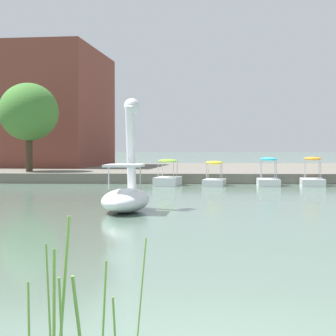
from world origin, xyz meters
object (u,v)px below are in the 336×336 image
at_px(swan_boat, 126,191).
at_px(pedal_boat_cyan, 268,178).
at_px(tree_broadleaf_right, 29,112).
at_px(pedal_boat_orange, 312,178).
at_px(pedal_boat_yellow, 214,179).
at_px(pedal_boat_lime, 168,177).

bearing_deg(swan_boat, pedal_boat_cyan, 63.66).
relative_size(pedal_boat_cyan, tree_broadleaf_right, 0.40).
height_order(pedal_boat_cyan, tree_broadleaf_right, tree_broadleaf_right).
bearing_deg(pedal_boat_orange, pedal_boat_yellow, -177.17).
xyz_separation_m(swan_boat, pedal_boat_yellow, (3.46, 12.85, -0.31)).
bearing_deg(swan_boat, pedal_boat_yellow, 74.95).
distance_m(swan_boat, tree_broadleaf_right, 19.98).
xyz_separation_m(swan_boat, pedal_boat_orange, (8.95, 13.13, -0.26)).
bearing_deg(tree_broadleaf_right, pedal_boat_cyan, -17.26).
height_order(pedal_boat_lime, tree_broadleaf_right, tree_broadleaf_right).
relative_size(pedal_boat_orange, pedal_boat_yellow, 1.11).
relative_size(pedal_boat_lime, tree_broadleaf_right, 0.42).
height_order(pedal_boat_cyan, pedal_boat_yellow, pedal_boat_cyan).
bearing_deg(pedal_boat_orange, pedal_boat_lime, 179.85).
bearing_deg(pedal_boat_cyan, pedal_boat_orange, 0.30).
bearing_deg(tree_broadleaf_right, pedal_boat_lime, -26.42).
xyz_separation_m(pedal_boat_orange, pedal_boat_cyan, (-2.46, -0.01, 0.02)).
xyz_separation_m(swan_boat, pedal_boat_lime, (0.85, 13.15, -0.24)).
distance_m(pedal_boat_orange, pedal_boat_cyan, 2.46).
distance_m(pedal_boat_lime, tree_broadleaf_right, 11.06).
bearing_deg(pedal_boat_orange, swan_boat, -124.28).
distance_m(pedal_boat_orange, pedal_boat_yellow, 5.50).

